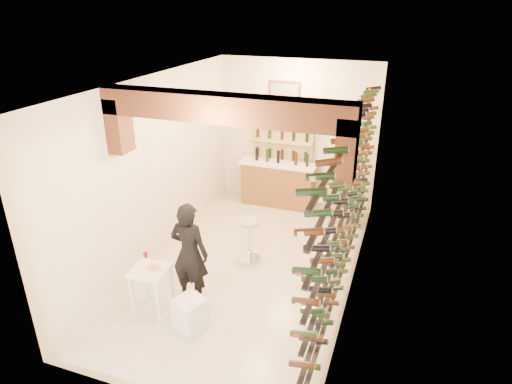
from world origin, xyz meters
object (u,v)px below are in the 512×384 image
back_counter (278,182)px  white_stool (190,313)px  wine_rack (345,198)px  tasting_table (150,277)px  chrome_barstool (250,237)px  crate_lower (340,216)px  person (190,253)px

back_counter → white_stool: size_ratio=3.52×
wine_rack → tasting_table: wine_rack is taller
back_counter → tasting_table: size_ratio=1.89×
tasting_table → white_stool: 0.80m
chrome_barstool → crate_lower: chrome_barstool is taller
wine_rack → white_stool: 2.83m
person → chrome_barstool: 1.49m
person → back_counter: bearing=-92.2°
white_stool → crate_lower: (1.46, 3.96, -0.10)m
wine_rack → tasting_table: bearing=-146.8°
crate_lower → white_stool: bearing=-110.2°
back_counter → chrome_barstool: size_ratio=2.14×
white_stool → person: (-0.28, 0.59, 0.58)m
white_stool → wine_rack: bearing=44.7°
white_stool → person: bearing=115.1°
wine_rack → white_stool: bearing=-135.3°
tasting_table → wine_rack: bearing=28.9°
tasting_table → white_stool: tasting_table is taller
chrome_barstool → wine_rack: bearing=-7.1°
person → crate_lower: size_ratio=3.46×
tasting_table → crate_lower: size_ratio=1.88×
tasting_table → chrome_barstool: 2.02m
wine_rack → tasting_table: (-2.48, -1.62, -0.94)m
back_counter → white_stool: bearing=-89.4°
tasting_table → chrome_barstool: tasting_table is taller
back_counter → crate_lower: 1.62m
wine_rack → back_counter: 3.38m
person → crate_lower: person is taller
back_counter → tasting_table: (-0.65, -4.27, 0.07)m
back_counter → wine_rack: bearing=-55.3°
chrome_barstool → crate_lower: size_ratio=1.66×
white_stool → tasting_table: bearing=168.4°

